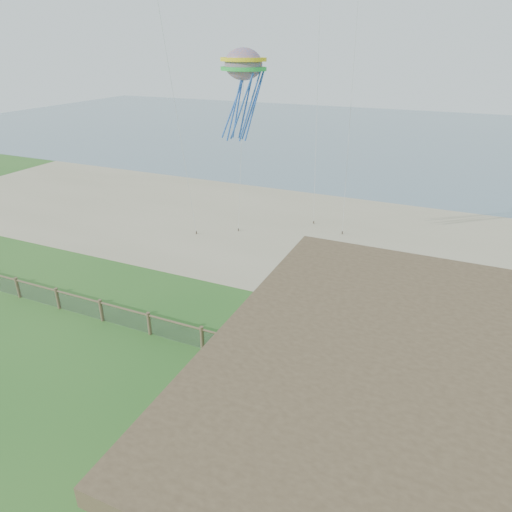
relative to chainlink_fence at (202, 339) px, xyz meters
name	(u,v)px	position (x,y,z in m)	size (l,w,h in m)	color
ground	(120,440)	(0.00, -6.00, -0.55)	(160.00, 160.00, 0.00)	#276021
sand_beach	(308,233)	(0.00, 16.00, -0.55)	(72.00, 20.00, 0.02)	tan
ocean	(396,137)	(0.00, 60.00, -0.55)	(160.00, 68.00, 0.02)	slate
chainlink_fence	(202,339)	(0.00, 0.00, 0.00)	(36.20, 0.20, 1.25)	brown
motel_deck	(512,451)	(13.00, -1.00, -0.30)	(15.00, 2.00, 0.50)	brown
picnic_table	(214,428)	(3.04, -4.41, -0.22)	(1.58, 1.20, 0.67)	brown
octopus_kite	(244,92)	(-3.06, 11.22, 9.97)	(2.90, 2.05, 5.98)	orange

